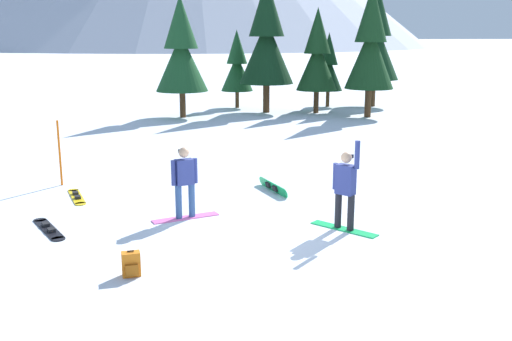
{
  "coord_description": "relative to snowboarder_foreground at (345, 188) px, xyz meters",
  "views": [
    {
      "loc": [
        -1.91,
        -11.55,
        4.18
      ],
      "look_at": [
        0.05,
        1.9,
        1.0
      ],
      "focal_mm": 41.22,
      "sensor_mm": 36.0,
      "label": 1
    }
  ],
  "objects": [
    {
      "name": "loose_snowboard_far_spare",
      "position": [
        -1.0,
        3.34,
        -0.81
      ],
      "size": [
        0.54,
        1.67,
        0.25
      ],
      "color": "#19B259",
      "rests_on": "ground_plane"
    },
    {
      "name": "trail_marker_pole",
      "position": [
        -6.77,
        4.89,
        -0.02
      ],
      "size": [
        0.06,
        0.06,
        1.84
      ],
      "primitive_type": "cylinder",
      "color": "orange",
      "rests_on": "ground_plane"
    },
    {
      "name": "ground_plane",
      "position": [
        -1.75,
        -0.24,
        -0.94
      ],
      "size": [
        800.0,
        800.0,
        0.0
      ],
      "primitive_type": "plane",
      "color": "silver"
    },
    {
      "name": "pine_tree_broad",
      "position": [
        0.15,
        21.77,
        1.46
      ],
      "size": [
        1.82,
        1.82,
        4.4
      ],
      "color": "#472D19",
      "rests_on": "ground_plane"
    },
    {
      "name": "loose_snowboard_near_right",
      "position": [
        -6.39,
        0.92,
        -0.92
      ],
      "size": [
        1.03,
        1.75,
        0.09
      ],
      "color": "black",
      "rests_on": "ground_plane"
    },
    {
      "name": "pine_tree_twin",
      "position": [
        1.47,
        19.52,
        2.91
      ],
      "size": [
        2.89,
        2.89,
        7.06
      ],
      "color": "#472D19",
      "rests_on": "ground_plane"
    },
    {
      "name": "pine_tree_slender",
      "position": [
        6.3,
        16.95,
        2.65
      ],
      "size": [
        2.46,
        2.46,
        6.59
      ],
      "color": "#472D19",
      "rests_on": "ground_plane"
    },
    {
      "name": "pine_tree_tall",
      "position": [
        5.44,
        21.55,
        1.37
      ],
      "size": [
        1.65,
        1.65,
        4.23
      ],
      "color": "#472D19",
      "rests_on": "ground_plane"
    },
    {
      "name": "pine_tree_leaning",
      "position": [
        4.1,
        18.94,
        2.07
      ],
      "size": [
        2.18,
        2.18,
        5.52
      ],
      "color": "#472D19",
      "rests_on": "ground_plane"
    },
    {
      "name": "pine_tree_young",
      "position": [
        8.06,
        21.32,
        2.92
      ],
      "size": [
        2.86,
        2.86,
        7.08
      ],
      "color": "#472D19",
      "rests_on": "ground_plane"
    },
    {
      "name": "pine_tree_short",
      "position": [
        -3.04,
        18.23,
        2.36
      ],
      "size": [
        2.62,
        2.62,
        6.05
      ],
      "color": "#472D19",
      "rests_on": "ground_plane"
    },
    {
      "name": "snowboarder_foreground",
      "position": [
        0.0,
        0.0,
        0.0
      ],
      "size": [
        1.26,
        1.37,
        2.0
      ],
      "color": "#19B259",
      "rests_on": "ground_plane"
    },
    {
      "name": "backpack_orange",
      "position": [
        -4.44,
        -1.89,
        -0.73
      ],
      "size": [
        0.34,
        0.3,
        0.47
      ],
      "color": "orange",
      "rests_on": "ground_plane"
    },
    {
      "name": "loose_snowboard_near_left",
      "position": [
        -6.17,
        3.52,
        -0.92
      ],
      "size": [
        0.73,
        1.72,
        0.09
      ],
      "color": "yellow",
      "rests_on": "ground_plane"
    },
    {
      "name": "snowboarder_midground",
      "position": [
        -3.4,
        1.31,
        -0.06
      ],
      "size": [
        1.59,
        0.76,
        1.68
      ],
      "color": "pink",
      "rests_on": "ground_plane"
    }
  ]
}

